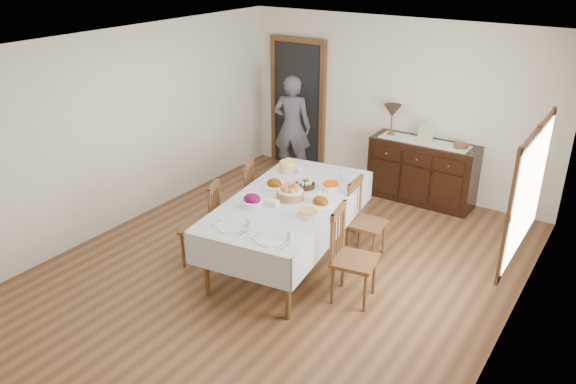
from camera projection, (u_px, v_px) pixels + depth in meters
The scene contains 26 objects.
ground at pixel (283, 267), 6.72m from camera, with size 6.00×6.00×0.00m, color brown.
room_shell at pixel (293, 125), 6.44m from camera, with size 5.02×6.02×2.65m.
dining_table at pixel (289, 206), 6.55m from camera, with size 1.56×2.59×0.84m.
chair_left_near at pixel (204, 223), 6.65m from camera, with size 0.57×0.57×1.03m.
chair_left_far at pixel (239, 197), 7.31m from camera, with size 0.57×0.57×1.04m.
chair_right_near at pixel (350, 255), 5.94m from camera, with size 0.51×0.51×1.06m.
chair_right_far at pixel (364, 219), 6.79m from camera, with size 0.43×0.43×0.98m.
sideboard at pixel (422, 171), 8.27m from camera, with size 1.55×0.56×0.93m.
person at pixel (292, 124), 9.01m from camera, with size 0.56×0.36×1.78m, color #4D4D5A.
bread_basket at pixel (290, 193), 6.49m from camera, with size 0.32×0.32×0.17m.
egg_basket at pixel (305, 184), 6.79m from camera, with size 0.25×0.25×0.11m.
ham_platter_a at pixel (274, 184), 6.83m from camera, with size 0.32×0.32×0.11m.
ham_platter_b at pixel (320, 202), 6.35m from camera, with size 0.28×0.28×0.11m.
beet_bowl at pixel (252, 201), 6.29m from camera, with size 0.24×0.24×0.15m.
carrot_bowl at pixel (331, 186), 6.72m from camera, with size 0.20×0.20×0.10m.
pineapple_bowl at pixel (288, 167), 7.24m from camera, with size 0.22×0.22×0.14m.
casserole_dish at pixel (308, 213), 6.08m from camera, with size 0.23×0.23×0.08m.
butter_dish at pixel (272, 203), 6.32m from camera, with size 0.15×0.11×0.07m.
setting_left at pixel (235, 225), 5.85m from camera, with size 0.44×0.31×0.10m.
setting_right at pixel (276, 238), 5.59m from camera, with size 0.44×0.31×0.10m.
glass_far_a at pixel (300, 170), 7.19m from camera, with size 0.06×0.06×0.09m.
glass_far_b at pixel (343, 176), 7.00m from camera, with size 0.07×0.07×0.11m.
runner at pixel (424, 142), 8.07m from camera, with size 1.30×0.35×0.01m.
table_lamp at pixel (392, 112), 8.23m from camera, with size 0.26×0.26×0.46m.
picture_frame at pixel (426, 133), 7.98m from camera, with size 0.22×0.08×0.28m.
deco_bowl at pixel (461, 146), 7.82m from camera, with size 0.20×0.20×0.06m.
Camera 1 is at (3.24, -4.77, 3.56)m, focal length 35.00 mm.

